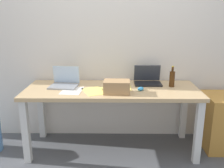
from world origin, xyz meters
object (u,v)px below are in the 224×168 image
at_px(cardboard_box, 117,87).
at_px(laptop_left, 64,83).
at_px(computer_mouse, 141,89).
at_px(desk, 112,97).
at_px(laptop_right, 148,80).
at_px(beer_bottle, 172,79).
at_px(filing_cabinet, 221,122).

bearing_deg(cardboard_box, laptop_left, 158.02).
bearing_deg(computer_mouse, cardboard_box, -135.71).
bearing_deg(desk, computer_mouse, -12.13).
distance_m(desk, computer_mouse, 0.34).
bearing_deg(laptop_right, cardboard_box, -135.40).
xyz_separation_m(beer_bottle, computer_mouse, (-0.36, -0.14, -0.08)).
bearing_deg(filing_cabinet, cardboard_box, -169.76).
distance_m(laptop_right, beer_bottle, 0.29).
distance_m(laptop_left, beer_bottle, 1.21).
xyz_separation_m(laptop_left, computer_mouse, (0.85, -0.14, -0.03)).
relative_size(desk, filing_cabinet, 3.00).
xyz_separation_m(laptop_left, beer_bottle, (1.21, 0.00, 0.05)).
relative_size(desk, laptop_right, 6.17).
bearing_deg(laptop_right, computer_mouse, -112.25).
bearing_deg(computer_mouse, laptop_right, 91.02).
height_order(laptop_left, laptop_right, laptop_left).
bearing_deg(computer_mouse, filing_cabinet, 30.45).
bearing_deg(filing_cabinet, computer_mouse, -172.81).
bearing_deg(laptop_right, desk, -155.01).
bearing_deg(laptop_left, laptop_right, 7.22).
height_order(beer_bottle, cardboard_box, beer_bottle).
bearing_deg(desk, cardboard_box, -72.85).
distance_m(cardboard_box, filing_cabinet, 1.33).
height_order(desk, filing_cabinet, desk).
relative_size(beer_bottle, computer_mouse, 2.36).
height_order(computer_mouse, filing_cabinet, computer_mouse).
height_order(desk, laptop_right, laptop_right).
bearing_deg(laptop_left, filing_cabinet, -0.56).
bearing_deg(laptop_right, laptop_left, -172.78).
bearing_deg(laptop_right, filing_cabinet, -9.22).
distance_m(laptop_right, filing_cabinet, 0.98).
bearing_deg(beer_bottle, computer_mouse, -158.67).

